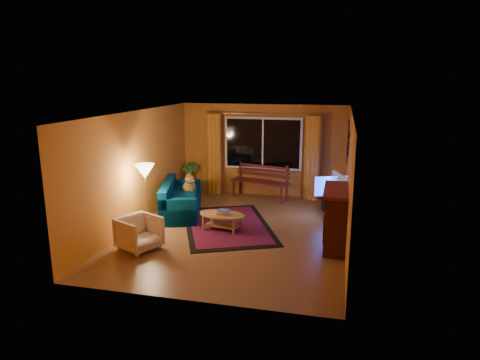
% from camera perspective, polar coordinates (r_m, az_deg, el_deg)
% --- Properties ---
extents(floor, '(4.50, 6.00, 0.02)m').
position_cam_1_polar(floor, '(9.18, -0.44, -6.88)').
color(floor, brown).
rests_on(floor, ground).
extents(ceiling, '(4.50, 6.00, 0.02)m').
position_cam_1_polar(ceiling, '(8.63, -0.47, 9.01)').
color(ceiling, white).
rests_on(ceiling, ground).
extents(wall_back, '(4.50, 0.02, 2.50)m').
position_cam_1_polar(wall_back, '(11.71, 3.10, 3.95)').
color(wall_back, '#C3782B').
rests_on(wall_back, ground).
extents(wall_left, '(0.02, 6.00, 2.50)m').
position_cam_1_polar(wall_left, '(9.61, -13.66, 1.49)').
color(wall_left, '#C3782B').
rests_on(wall_left, ground).
extents(wall_right, '(0.02, 6.00, 2.50)m').
position_cam_1_polar(wall_right, '(8.57, 14.37, 0.03)').
color(wall_right, '#C3782B').
rests_on(wall_right, ground).
extents(window, '(2.00, 0.02, 1.30)m').
position_cam_1_polar(window, '(11.62, 3.05, 4.88)').
color(window, black).
rests_on(window, wall_back).
extents(curtain_rod, '(3.20, 0.03, 0.03)m').
position_cam_1_polar(curtain_rod, '(11.48, 3.06, 8.79)').
color(curtain_rod, '#BF8C3F').
rests_on(curtain_rod, wall_back).
extents(curtain_left, '(0.36, 0.36, 2.24)m').
position_cam_1_polar(curtain_left, '(11.92, -3.43, 3.49)').
color(curtain_left, orange).
rests_on(curtain_left, ground).
extents(curtain_right, '(0.36, 0.36, 2.24)m').
position_cam_1_polar(curtain_right, '(11.44, 9.64, 2.90)').
color(curtain_right, orange).
rests_on(curtain_right, ground).
extents(bench, '(1.64, 0.89, 0.47)m').
position_cam_1_polar(bench, '(11.51, 2.62, -1.37)').
color(bench, '#4B1517').
rests_on(bench, ground).
extents(potted_plant, '(0.62, 0.62, 0.88)m').
position_cam_1_polar(potted_plant, '(12.01, -6.73, 0.19)').
color(potted_plant, '#235B1E').
rests_on(potted_plant, ground).
extents(sofa, '(1.33, 2.09, 0.78)m').
position_cam_1_polar(sofa, '(10.28, -7.84, -2.40)').
color(sofa, '#002643').
rests_on(sofa, ground).
extents(dog, '(0.33, 0.42, 0.43)m').
position_cam_1_polar(dog, '(10.60, -6.78, -0.71)').
color(dog, olive).
rests_on(dog, sofa).
extents(armchair, '(0.88, 0.90, 0.71)m').
position_cam_1_polar(armchair, '(8.34, -13.29, -6.72)').
color(armchair, beige).
rests_on(armchair, ground).
extents(floor_lamp, '(0.25, 0.25, 1.44)m').
position_cam_1_polar(floor_lamp, '(9.17, -12.40, -2.40)').
color(floor_lamp, '#BF8C3F').
rests_on(floor_lamp, ground).
extents(rug, '(2.78, 3.32, 0.02)m').
position_cam_1_polar(rug, '(9.49, -1.73, -6.06)').
color(rug, maroon).
rests_on(rug, ground).
extents(coffee_table, '(1.20, 1.20, 0.37)m').
position_cam_1_polar(coffee_table, '(9.15, -2.39, -5.63)').
color(coffee_table, '#A87640').
rests_on(coffee_table, ground).
extents(tv_console, '(0.65, 1.12, 0.44)m').
position_cam_1_polar(tv_console, '(10.29, 12.51, -3.57)').
color(tv_console, black).
rests_on(tv_console, ground).
extents(television, '(0.47, 0.99, 0.58)m').
position_cam_1_polar(television, '(10.16, 12.66, -0.82)').
color(television, black).
rests_on(television, tv_console).
extents(fireplace, '(0.40, 1.20, 1.10)m').
position_cam_1_polar(fireplace, '(8.38, 12.68, -5.18)').
color(fireplace, maroon).
rests_on(fireplace, ground).
extents(mirror_cluster, '(0.06, 0.60, 0.56)m').
position_cam_1_polar(mirror_cluster, '(9.75, 14.19, 4.92)').
color(mirror_cluster, black).
rests_on(mirror_cluster, wall_right).
extents(painting, '(0.04, 0.76, 0.96)m').
position_cam_1_polar(painting, '(10.91, 14.16, 4.99)').
color(painting, '#C74728').
rests_on(painting, wall_right).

